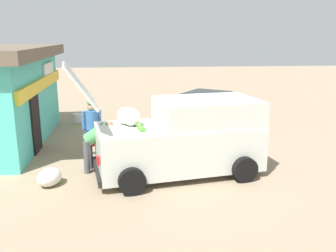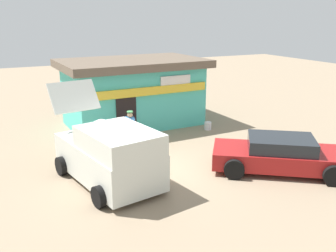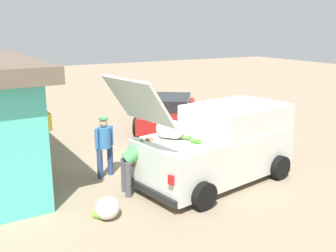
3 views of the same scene
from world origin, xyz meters
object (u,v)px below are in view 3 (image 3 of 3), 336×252
(parked_sedan, at_px, (169,112))
(paint_bucket, at_px, (31,137))
(delivery_van, at_px, (219,144))
(customer_bending, at_px, (135,159))
(unloaded_banana_pile, at_px, (107,208))
(vendor_standing, at_px, (104,143))

(parked_sedan, bearing_deg, paint_bucket, 85.88)
(delivery_van, bearing_deg, paint_bucket, 31.62)
(delivery_van, height_order, paint_bucket, delivery_van)
(parked_sedan, height_order, customer_bending, customer_bending)
(delivery_van, distance_m, paint_bucket, 6.88)
(delivery_van, xyz_separation_m, paint_bucket, (5.82, 3.59, -0.76))
(unloaded_banana_pile, xyz_separation_m, paint_bucket, (6.41, 0.33, -0.02))
(parked_sedan, bearing_deg, vendor_standing, 133.34)
(parked_sedan, height_order, unloaded_banana_pile, parked_sedan)
(vendor_standing, height_order, paint_bucket, vendor_standing)
(vendor_standing, bearing_deg, unloaded_banana_pile, 160.49)
(customer_bending, bearing_deg, delivery_van, -96.68)
(parked_sedan, bearing_deg, delivery_van, 163.74)
(parked_sedan, xyz_separation_m, customer_bending, (-5.19, 3.82, 0.27))
(delivery_van, xyz_separation_m, unloaded_banana_pile, (-0.58, 3.26, -0.75))
(delivery_van, height_order, vendor_standing, delivery_van)
(parked_sedan, height_order, paint_bucket, parked_sedan)
(paint_bucket, bearing_deg, vendor_standing, -165.30)
(customer_bending, distance_m, paint_bucket, 5.76)
(vendor_standing, distance_m, customer_bending, 1.37)
(customer_bending, relative_size, unloaded_banana_pile, 1.67)
(parked_sedan, distance_m, paint_bucket, 5.20)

